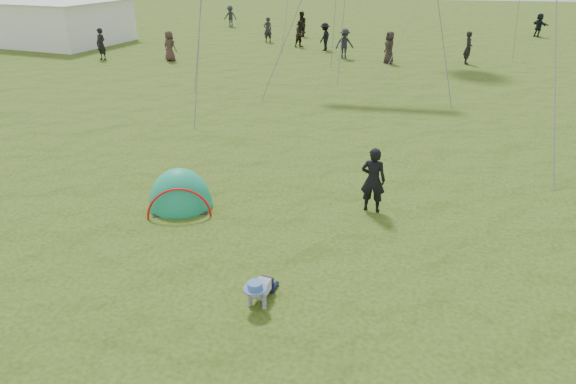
% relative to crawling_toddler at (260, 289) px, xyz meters
% --- Properties ---
extents(ground, '(140.00, 140.00, 0.00)m').
position_rel_crawling_toddler_xyz_m(ground, '(0.08, -0.01, -0.28)').
color(ground, '#223F0D').
extents(crawling_toddler, '(0.60, 0.79, 0.56)m').
position_rel_crawling_toddler_xyz_m(crawling_toddler, '(0.00, 0.00, 0.00)').
color(crawling_toddler, black).
rests_on(crawling_toddler, ground).
extents(popup_tent, '(1.84, 1.67, 1.97)m').
position_rel_crawling_toddler_xyz_m(popup_tent, '(-2.80, 3.28, -0.28)').
color(popup_tent, teal).
rests_on(popup_tent, ground).
extents(standing_adult, '(0.62, 0.44, 1.58)m').
position_rel_crawling_toddler_xyz_m(standing_adult, '(1.72, 4.00, 0.51)').
color(standing_adult, black).
rests_on(standing_adult, ground).
extents(event_marquee, '(8.28, 8.28, 4.92)m').
position_rel_crawling_toddler_xyz_m(event_marquee, '(-20.14, 25.57, 2.18)').
color(event_marquee, white).
rests_on(event_marquee, ground).
extents(crowd_person_0, '(0.73, 0.69, 1.68)m').
position_rel_crawling_toddler_xyz_m(crowd_person_0, '(-6.72, 28.88, 0.56)').
color(crowd_person_0, black).
rests_on(crowd_person_0, ground).
extents(crowd_person_1, '(1.00, 0.92, 1.67)m').
position_rel_crawling_toddler_xyz_m(crowd_person_1, '(-19.41, 28.66, 0.56)').
color(crowd_person_1, black).
rests_on(crowd_person_1, ground).
extents(crowd_person_3, '(0.90, 1.23, 1.70)m').
position_rel_crawling_toddler_xyz_m(crowd_person_3, '(-2.39, 26.25, 0.57)').
color(crowd_person_3, black).
rests_on(crowd_person_3, ground).
extents(crowd_person_4, '(0.83, 0.99, 1.74)m').
position_rel_crawling_toddler_xyz_m(crowd_person_4, '(1.72, 22.71, 0.59)').
color(crowd_person_4, black).
rests_on(crowd_person_4, ground).
extents(crowd_person_5, '(1.11, 1.62, 1.68)m').
position_rel_crawling_toddler_xyz_m(crowd_person_5, '(12.37, 35.33, 0.56)').
color(crowd_person_5, black).
rests_on(crowd_person_5, ground).
extents(crowd_person_6, '(0.47, 0.67, 1.76)m').
position_rel_crawling_toddler_xyz_m(crowd_person_6, '(6.00, 23.37, 0.60)').
color(crowd_person_6, black).
rests_on(crowd_person_6, ground).
extents(crowd_person_7, '(1.02, 1.03, 1.67)m').
position_rel_crawling_toddler_xyz_m(crowd_person_7, '(-4.12, 27.26, 0.56)').
color(crowd_person_7, black).
rests_on(crowd_person_7, ground).
extents(crowd_person_9, '(1.26, 1.02, 1.70)m').
position_rel_crawling_toddler_xyz_m(crowd_person_9, '(-0.88, 23.71, 0.57)').
color(crowd_person_9, black).
rests_on(crowd_person_9, ground).
extents(crowd_person_10, '(0.95, 0.77, 1.68)m').
position_rel_crawling_toddler_xyz_m(crowd_person_10, '(-10.58, 20.96, 0.56)').
color(crowd_person_10, '#3D2B25').
rests_on(crowd_person_10, ground).
extents(crowd_person_12, '(0.75, 0.61, 1.78)m').
position_rel_crawling_toddler_xyz_m(crowd_person_12, '(-14.61, 20.54, 0.61)').
color(crowd_person_12, black).
rests_on(crowd_person_12, ground).
extents(crowd_person_13, '(0.95, 1.06, 1.80)m').
position_rel_crawling_toddler_xyz_m(crowd_person_13, '(-4.89, 31.98, 0.62)').
color(crowd_person_13, black).
rests_on(crowd_person_13, ground).
extents(crowd_person_15, '(1.15, 0.72, 1.71)m').
position_rel_crawling_toddler_xyz_m(crowd_person_15, '(-11.80, 36.57, 0.57)').
color(crowd_person_15, '#25252C').
rests_on(crowd_person_15, ground).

